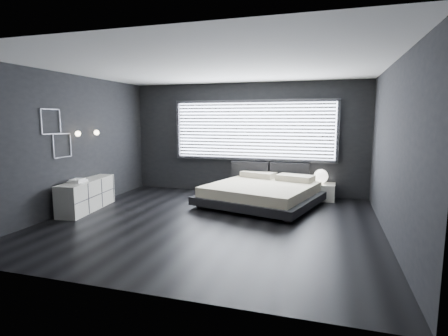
% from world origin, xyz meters
% --- Properties ---
extents(room, '(6.04, 6.00, 2.80)m').
position_xyz_m(room, '(0.00, 0.00, 1.40)').
color(room, black).
rests_on(room, ground).
extents(window, '(4.14, 0.09, 1.52)m').
position_xyz_m(window, '(0.20, 2.70, 1.61)').
color(window, white).
rests_on(window, ground).
extents(headboard, '(1.96, 0.16, 0.52)m').
position_xyz_m(headboard, '(0.64, 2.64, 0.57)').
color(headboard, black).
rests_on(headboard, ground).
extents(sconce_near, '(0.18, 0.11, 0.11)m').
position_xyz_m(sconce_near, '(-2.88, 0.05, 1.60)').
color(sconce_near, silver).
rests_on(sconce_near, ground).
extents(sconce_far, '(0.18, 0.11, 0.11)m').
position_xyz_m(sconce_far, '(-2.88, 0.65, 1.60)').
color(sconce_far, silver).
rests_on(sconce_far, ground).
extents(wall_art_upper, '(0.01, 0.48, 0.48)m').
position_xyz_m(wall_art_upper, '(-2.98, -0.55, 1.85)').
color(wall_art_upper, '#47474C').
rests_on(wall_art_upper, ground).
extents(wall_art_lower, '(0.01, 0.48, 0.48)m').
position_xyz_m(wall_art_lower, '(-2.98, -0.30, 1.38)').
color(wall_art_lower, '#47474C').
rests_on(wall_art_lower, ground).
extents(bed, '(2.83, 2.76, 0.60)m').
position_xyz_m(bed, '(0.66, 1.59, 0.28)').
color(bed, black).
rests_on(bed, ground).
extents(nightstand, '(0.68, 0.57, 0.38)m').
position_xyz_m(nightstand, '(1.90, 2.50, 0.19)').
color(nightstand, silver).
rests_on(nightstand, ground).
extents(orb_lamp, '(0.33, 0.33, 0.33)m').
position_xyz_m(orb_lamp, '(1.89, 2.55, 0.55)').
color(orb_lamp, white).
rests_on(orb_lamp, nightstand).
extents(dresser, '(0.66, 1.64, 0.64)m').
position_xyz_m(dresser, '(-2.78, 0.09, 0.32)').
color(dresser, silver).
rests_on(dresser, ground).
extents(book_stack, '(0.29, 0.36, 0.07)m').
position_xyz_m(book_stack, '(-2.76, -0.18, 0.67)').
color(book_stack, white).
rests_on(book_stack, dresser).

